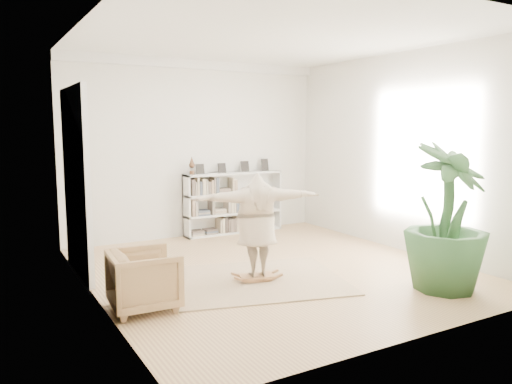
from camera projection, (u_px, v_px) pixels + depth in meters
floor at (273, 269)px, 7.96m from camera, size 6.00×6.00×0.00m
room_shell at (197, 64)px, 10.04m from camera, size 6.00×6.00×6.00m
doors at (77, 184)px, 7.57m from camera, size 0.09×1.78×2.92m
bookshelf at (233, 203)px, 10.67m from camera, size 2.20×0.35×1.64m
armchair at (144, 280)px, 6.19m from camera, size 0.88×0.86×0.75m
rug at (257, 280)px, 7.36m from camera, size 2.93×2.58×0.02m
rocker_board at (257, 277)px, 7.36m from camera, size 0.56×0.42×0.11m
person at (257, 222)px, 7.25m from camera, size 1.93×0.97×1.52m
houseplant at (447, 217)px, 6.85m from camera, size 1.39×1.39×2.05m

